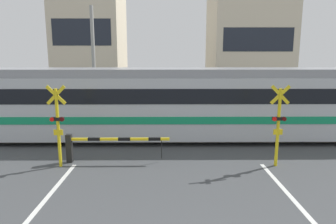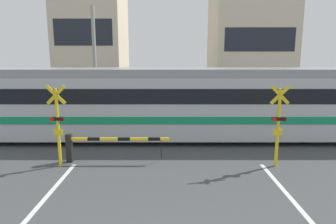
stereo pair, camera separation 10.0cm
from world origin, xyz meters
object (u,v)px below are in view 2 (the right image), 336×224
object	(u,v)px
commuter_train	(180,102)
crossing_barrier_far	(215,113)
crossing_signal_left	(58,122)
crossing_barrier_near	(96,144)
pedestrian	(146,101)
crossing_signal_right	(278,122)

from	to	relation	value
commuter_train	crossing_barrier_far	world-z (taller)	commuter_train
crossing_barrier_far	crossing_signal_left	xyz separation A→B (m)	(-6.46, -6.28, 0.89)
crossing_barrier_far	crossing_signal_left	distance (m)	9.05
crossing_barrier_near	crossing_signal_left	world-z (taller)	crossing_signal_left
pedestrian	crossing_barrier_far	bearing A→B (deg)	-38.94
crossing_barrier_far	pedestrian	size ratio (longest dim) A/B	2.32
commuter_train	crossing_barrier_far	size ratio (longest dim) A/B	4.71
crossing_signal_left	crossing_barrier_near	bearing A→B (deg)	19.86
crossing_barrier_near	commuter_train	bearing A→B (deg)	45.08
crossing_barrier_near	pedestrian	size ratio (longest dim) A/B	2.32
commuter_train	crossing_barrier_near	world-z (taller)	commuter_train
commuter_train	pedestrian	world-z (taller)	commuter_train
crossing_signal_right	pedestrian	size ratio (longest dim) A/B	1.78
commuter_train	crossing_barrier_far	xyz separation A→B (m)	(2.07, 2.63, -1.06)
crossing_barrier_near	crossing_signal_left	xyz separation A→B (m)	(-1.18, -0.43, 0.89)
commuter_train	crossing_signal_left	distance (m)	5.71
crossing_signal_left	crossing_signal_right	bearing A→B (deg)	0.00
crossing_barrier_near	pedestrian	world-z (taller)	pedestrian
crossing_barrier_far	pedestrian	world-z (taller)	pedestrian
pedestrian	commuter_train	bearing A→B (deg)	-71.25
commuter_train	pedestrian	bearing A→B (deg)	108.75
crossing_barrier_far	crossing_signal_left	bearing A→B (deg)	-135.84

